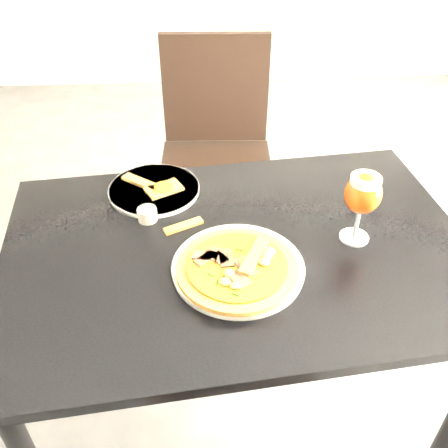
{
  "coord_description": "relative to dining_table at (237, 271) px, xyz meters",
  "views": [
    {
      "loc": [
        -0.3,
        -0.87,
        1.59
      ],
      "look_at": [
        -0.24,
        0.09,
        0.83
      ],
      "focal_mm": 40.0,
      "sensor_mm": 36.0,
      "label": 1
    }
  ],
  "objects": [
    {
      "name": "ground",
      "position": [
        0.2,
        -0.1,
        -0.66
      ],
      "size": [
        6.0,
        6.0,
        0.0
      ],
      "primitive_type": "plane",
      "color": "#535355",
      "rests_on": "ground"
    },
    {
      "name": "plate_main",
      "position": [
        -0.01,
        -0.09,
        0.1
      ],
      "size": [
        0.43,
        0.43,
        0.02
      ],
      "primitive_type": "cylinder",
      "rotation": [
        0.0,
        0.0,
        0.48
      ],
      "color": "white",
      "rests_on": "dining_table"
    },
    {
      "name": "sauce_cup",
      "position": [
        -0.24,
        0.13,
        0.11
      ],
      "size": [
        0.05,
        0.05,
        0.04
      ],
      "color": "beige",
      "rests_on": "dining_table"
    },
    {
      "name": "pizza",
      "position": [
        -0.01,
        -0.11,
        0.12
      ],
      "size": [
        0.29,
        0.29,
        0.03
      ],
      "rotation": [
        0.0,
        0.0,
        0.79
      ],
      "color": "brown",
      "rests_on": "plate_main"
    },
    {
      "name": "beer_glass",
      "position": [
        0.31,
        0.01,
        0.23
      ],
      "size": [
        0.09,
        0.09,
        0.19
      ],
      "color": "#B0B4B9",
      "rests_on": "dining_table"
    },
    {
      "name": "crust_scraps",
      "position": [
        -0.22,
        0.26,
        0.11
      ],
      "size": [
        0.19,
        0.14,
        0.01
      ],
      "rotation": [
        0.0,
        0.0,
        -0.21
      ],
      "color": "brown",
      "rests_on": "plate_second"
    },
    {
      "name": "plate_second",
      "position": [
        -0.23,
        0.26,
        0.1
      ],
      "size": [
        0.32,
        0.32,
        0.01
      ],
      "primitive_type": "cylinder",
      "rotation": [
        0.0,
        0.0,
        0.22
      ],
      "color": "white",
      "rests_on": "dining_table"
    },
    {
      "name": "loose_crust",
      "position": [
        -0.14,
        0.09,
        0.09
      ],
      "size": [
        0.11,
        0.07,
        0.01
      ],
      "primitive_type": "cube",
      "rotation": [
        0.0,
        0.0,
        0.44
      ],
      "color": "brown",
      "rests_on": "dining_table"
    },
    {
      "name": "dining_table",
      "position": [
        0.0,
        0.0,
        0.0
      ],
      "size": [
        1.27,
        0.92,
        0.75
      ],
      "rotation": [
        0.0,
        0.0,
        0.1
      ],
      "color": "black",
      "rests_on": "ground"
    },
    {
      "name": "chair_far",
      "position": [
        -0.02,
        0.84,
        -0.12
      ],
      "size": [
        0.48,
        0.48,
        0.98
      ],
      "rotation": [
        0.0,
        0.0,
        -0.05
      ],
      "color": "black",
      "rests_on": "ground"
    }
  ]
}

